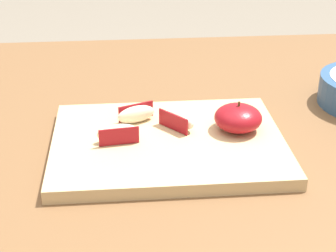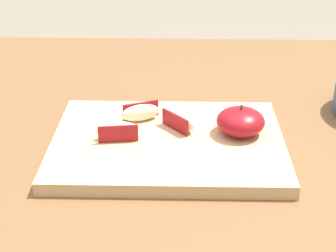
{
  "view_description": "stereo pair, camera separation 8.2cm",
  "coord_description": "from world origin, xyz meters",
  "px_view_note": "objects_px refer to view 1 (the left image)",
  "views": [
    {
      "loc": [
        -0.02,
        -0.81,
        1.14
      ],
      "look_at": [
        0.05,
        -0.08,
        0.77
      ],
      "focal_mm": 58.52,
      "sensor_mm": 36.0,
      "label": 1
    },
    {
      "loc": [
        0.06,
        -0.81,
        1.14
      ],
      "look_at": [
        0.05,
        -0.08,
        0.77
      ],
      "focal_mm": 58.52,
      "sensor_mm": 36.0,
      "label": 2
    }
  ],
  "objects_px": {
    "apple_half_skin_up": "(238,118)",
    "apple_wedge_near_knife": "(178,120)",
    "cutting_board": "(168,143)",
    "apple_wedge_right": "(118,133)",
    "apple_wedge_back": "(136,114)"
  },
  "relations": [
    {
      "from": "apple_wedge_right",
      "to": "cutting_board",
      "type": "bearing_deg",
      "value": 3.67
    },
    {
      "from": "cutting_board",
      "to": "apple_wedge_near_knife",
      "type": "bearing_deg",
      "value": 61.21
    },
    {
      "from": "apple_wedge_back",
      "to": "apple_wedge_near_knife",
      "type": "bearing_deg",
      "value": -22.07
    },
    {
      "from": "apple_half_skin_up",
      "to": "apple_wedge_back",
      "type": "height_order",
      "value": "apple_half_skin_up"
    },
    {
      "from": "apple_wedge_back",
      "to": "apple_wedge_near_knife",
      "type": "distance_m",
      "value": 0.07
    },
    {
      "from": "apple_half_skin_up",
      "to": "apple_wedge_near_knife",
      "type": "relative_size",
      "value": 1.21
    },
    {
      "from": "apple_wedge_near_knife",
      "to": "apple_half_skin_up",
      "type": "bearing_deg",
      "value": -9.56
    },
    {
      "from": "apple_half_skin_up",
      "to": "apple_wedge_right",
      "type": "distance_m",
      "value": 0.19
    },
    {
      "from": "apple_half_skin_up",
      "to": "apple_wedge_right",
      "type": "xyz_separation_m",
      "value": [
        -0.18,
        -0.02,
        -0.01
      ]
    },
    {
      "from": "cutting_board",
      "to": "apple_wedge_near_knife",
      "type": "distance_m",
      "value": 0.04
    },
    {
      "from": "apple_wedge_right",
      "to": "apple_wedge_near_knife",
      "type": "xyz_separation_m",
      "value": [
        0.09,
        0.04,
        0.0
      ]
    },
    {
      "from": "apple_wedge_near_knife",
      "to": "cutting_board",
      "type": "bearing_deg",
      "value": -118.79
    },
    {
      "from": "cutting_board",
      "to": "apple_wedge_near_knife",
      "type": "relative_size",
      "value": 5.7
    },
    {
      "from": "apple_wedge_near_knife",
      "to": "apple_wedge_right",
      "type": "bearing_deg",
      "value": -157.96
    },
    {
      "from": "apple_wedge_near_knife",
      "to": "apple_wedge_back",
      "type": "bearing_deg",
      "value": 157.93
    }
  ]
}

